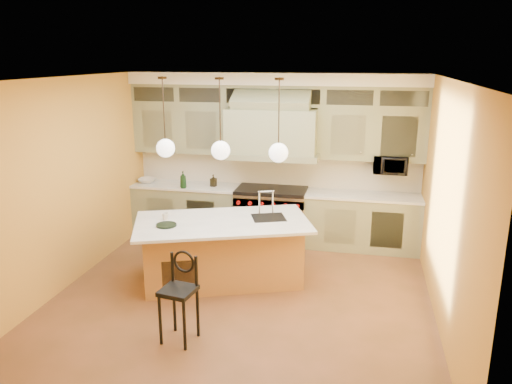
% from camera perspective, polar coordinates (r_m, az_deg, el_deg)
% --- Properties ---
extents(floor, '(5.00, 5.00, 0.00)m').
position_cam_1_polar(floor, '(6.96, -1.56, -11.78)').
color(floor, brown).
rests_on(floor, ground).
extents(ceiling, '(5.00, 5.00, 0.00)m').
position_cam_1_polar(ceiling, '(6.20, -1.76, 12.84)').
color(ceiling, white).
rests_on(ceiling, wall_back).
extents(wall_back, '(5.00, 0.00, 5.00)m').
position_cam_1_polar(wall_back, '(8.81, 2.24, 4.06)').
color(wall_back, gold).
rests_on(wall_back, ground).
extents(wall_front, '(5.00, 0.00, 5.00)m').
position_cam_1_polar(wall_front, '(4.18, -9.95, -9.17)').
color(wall_front, gold).
rests_on(wall_front, ground).
extents(wall_left, '(0.00, 5.00, 5.00)m').
position_cam_1_polar(wall_left, '(7.42, -20.76, 0.91)').
color(wall_left, gold).
rests_on(wall_left, ground).
extents(wall_right, '(0.00, 5.00, 5.00)m').
position_cam_1_polar(wall_right, '(6.33, 20.90, -1.45)').
color(wall_right, gold).
rests_on(wall_right, ground).
extents(back_cabinetry, '(5.00, 0.77, 2.90)m').
position_cam_1_polar(back_cabinetry, '(8.56, 1.92, 3.59)').
color(back_cabinetry, gray).
rests_on(back_cabinetry, floor).
extents(range, '(1.20, 0.74, 0.96)m').
position_cam_1_polar(range, '(8.71, 1.76, -2.62)').
color(range, silver).
rests_on(range, floor).
extents(kitchen_island, '(2.72, 2.06, 1.35)m').
position_cam_1_polar(kitchen_island, '(7.24, -3.80, -6.57)').
color(kitchen_island, '#AE753E').
rests_on(kitchen_island, floor).
extents(counter_stool, '(0.42, 0.42, 1.04)m').
position_cam_1_polar(counter_stool, '(5.80, -8.74, -11.26)').
color(counter_stool, black).
rests_on(counter_stool, floor).
extents(microwave, '(0.54, 0.37, 0.30)m').
position_cam_1_polar(microwave, '(8.45, 15.08, 3.06)').
color(microwave, black).
rests_on(microwave, back_cabinetry).
extents(oil_bottle_a, '(0.13, 0.13, 0.30)m').
position_cam_1_polar(oil_bottle_a, '(8.74, -8.33, 1.40)').
color(oil_bottle_a, black).
rests_on(oil_bottle_a, back_cabinetry).
extents(oil_bottle_b, '(0.11, 0.11, 0.21)m').
position_cam_1_polar(oil_bottle_b, '(8.81, -4.89, 1.32)').
color(oil_bottle_b, black).
rests_on(oil_bottle_b, back_cabinetry).
extents(fruit_bowl, '(0.34, 0.34, 0.08)m').
position_cam_1_polar(fruit_bowl, '(9.27, -12.33, 1.29)').
color(fruit_bowl, silver).
rests_on(fruit_bowl, back_cabinetry).
extents(cup, '(0.11, 0.11, 0.10)m').
position_cam_1_polar(cup, '(7.19, -10.34, -2.76)').
color(cup, beige).
rests_on(cup, kitchen_island).
extents(pendant_left, '(0.26, 0.26, 1.11)m').
position_cam_1_polar(pendant_left, '(7.10, -10.31, 5.19)').
color(pendant_left, '#2D2319').
rests_on(pendant_left, ceiling).
extents(pendant_center, '(0.26, 0.26, 1.11)m').
position_cam_1_polar(pendant_center, '(6.83, -4.07, 5.01)').
color(pendant_center, '#2D2319').
rests_on(pendant_center, ceiling).
extents(pendant_right, '(0.26, 0.26, 1.11)m').
position_cam_1_polar(pendant_right, '(6.66, 2.58, 4.76)').
color(pendant_right, '#2D2319').
rests_on(pendant_right, ceiling).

